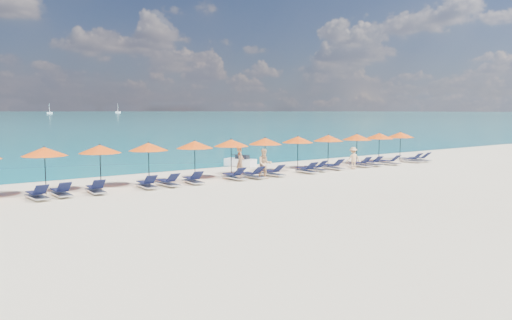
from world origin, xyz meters
TOP-DOWN VIEW (x-y plane):
  - ground at (0.00, 0.00)m, footprint 1400.00×1400.00m
  - sailboat_near at (113.29, 503.76)m, footprint 5.34×1.78m
  - sailboat_far at (206.34, 563.55)m, footprint 6.05×2.02m
  - jetski at (3.50, 9.59)m, footprint 1.56×2.40m
  - beachgoer_a at (0.64, 5.47)m, footprint 0.76×0.72m
  - beachgoer_b at (1.05, 3.58)m, footprint 0.97×0.77m
  - beachgoer_c at (8.59, 3.76)m, footprint 1.04×0.67m
  - umbrella_2 at (-10.41, 5.47)m, footprint 2.10×2.10m
  - umbrella_3 at (-7.81, 5.45)m, footprint 2.10×2.10m
  - umbrella_4 at (-5.24, 5.43)m, footprint 2.10×2.10m
  - umbrella_5 at (-2.51, 5.36)m, footprint 2.10×2.10m
  - umbrella_6 at (-0.06, 5.37)m, footprint 2.10×2.10m
  - umbrella_7 at (2.52, 5.47)m, footprint 2.10×2.10m
  - umbrella_8 at (5.23, 5.51)m, footprint 2.10×2.10m
  - umbrella_9 at (7.97, 5.48)m, footprint 2.10×2.10m
  - umbrella_10 at (10.62, 5.30)m, footprint 2.10×2.10m
  - umbrella_11 at (13.06, 5.33)m, footprint 2.10×2.10m
  - umbrella_12 at (15.66, 5.42)m, footprint 2.10×2.10m
  - lounger_3 at (-11.09, 4.18)m, footprint 0.75×1.74m
  - lounger_4 at (-10.03, 4.36)m, footprint 0.65×1.71m
  - lounger_5 at (-8.47, 4.28)m, footprint 0.74×1.74m
  - lounger_6 at (-5.88, 4.27)m, footprint 0.73×1.74m
  - lounger_7 at (-4.72, 4.26)m, footprint 0.72×1.73m
  - lounger_8 at (-3.24, 4.28)m, footprint 0.77×1.75m
  - lounger_9 at (-0.60, 4.25)m, footprint 0.66×1.71m
  - lounger_10 at (0.54, 4.07)m, footprint 0.76×1.75m
  - lounger_11 at (2.09, 4.13)m, footprint 0.76×1.75m
  - lounger_12 at (4.70, 4.02)m, footprint 0.76×1.74m
  - lounger_13 at (5.77, 4.33)m, footprint 0.79×1.75m
  - lounger_14 at (7.34, 4.34)m, footprint 0.71×1.73m
  - lounger_15 at (9.96, 4.32)m, footprint 0.69×1.72m
  - lounger_16 at (11.01, 4.21)m, footprint 0.68×1.72m
  - lounger_17 at (12.61, 3.99)m, footprint 0.76×1.75m
  - lounger_18 at (15.28, 4.04)m, footprint 0.66×1.71m
  - lounger_19 at (16.31, 4.06)m, footprint 0.72×1.73m

SIDE VIEW (x-z plane):
  - ground at x=0.00m, z-range 0.00..0.00m
  - lounger_3 at x=-11.09m, z-range -0.09..0.56m
  - lounger_4 at x=-10.03m, z-range -0.09..0.56m
  - lounger_5 at x=-8.47m, z-range -0.09..0.56m
  - lounger_6 at x=-5.88m, z-range -0.09..0.56m
  - lounger_7 at x=-4.72m, z-range -0.09..0.56m
  - lounger_8 at x=-3.24m, z-range -0.09..0.56m
  - lounger_9 at x=-0.60m, z-range -0.09..0.56m
  - lounger_10 at x=0.54m, z-range -0.09..0.56m
  - lounger_11 at x=2.09m, z-range -0.09..0.56m
  - lounger_12 at x=4.70m, z-range -0.09..0.56m
  - lounger_13 at x=5.77m, z-range -0.09..0.56m
  - lounger_14 at x=7.34m, z-range -0.09..0.56m
  - lounger_15 at x=9.96m, z-range -0.09..0.56m
  - lounger_16 at x=11.01m, z-range -0.09..0.56m
  - lounger_17 at x=12.61m, z-range -0.09..0.56m
  - lounger_18 at x=15.28m, z-range -0.09..0.56m
  - lounger_19 at x=16.31m, z-range -0.09..0.56m
  - jetski at x=3.50m, z-range -0.07..0.73m
  - beachgoer_c at x=8.59m, z-range 0.00..1.49m
  - beachgoer_b at x=1.05m, z-range 0.00..1.74m
  - beachgoer_a at x=0.64m, z-range 0.00..1.75m
  - sailboat_near at x=113.29m, z-range -3.89..5.90m
  - sailboat_far at x=206.34m, z-range -4.41..6.68m
  - umbrella_2 at x=-10.41m, z-range 0.88..3.16m
  - umbrella_3 at x=-7.81m, z-range 0.88..3.16m
  - umbrella_4 at x=-5.24m, z-range 0.88..3.16m
  - umbrella_5 at x=-2.51m, z-range 0.88..3.16m
  - umbrella_6 at x=-0.06m, z-range 0.88..3.16m
  - umbrella_7 at x=2.52m, z-range 0.88..3.16m
  - umbrella_8 at x=5.23m, z-range 0.88..3.16m
  - umbrella_9 at x=7.97m, z-range 0.88..3.16m
  - umbrella_10 at x=10.62m, z-range 0.88..3.16m
  - umbrella_11 at x=13.06m, z-range 0.88..3.16m
  - umbrella_12 at x=15.66m, z-range 0.88..3.16m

